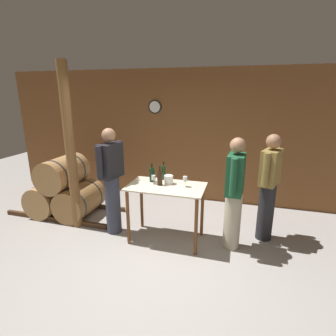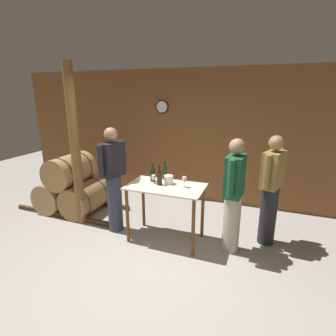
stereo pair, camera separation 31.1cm
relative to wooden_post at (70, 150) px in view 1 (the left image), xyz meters
The scene contains 14 objects.
ground_plane 2.23m from the wooden_post, 27.31° to the right, with size 14.00×14.00×0.00m, color #9E9993.
back_wall 2.38m from the wooden_post, 48.61° to the left, with size 8.40×0.08×2.70m.
barrel_rack 1.09m from the wooden_post, 142.88° to the left, with size 2.08×0.88×1.12m.
tasting_table 1.72m from the wooden_post, ahead, with size 1.15×0.67×0.89m.
wooden_post is the anchor object (origin of this frame).
wine_bottle_far_left 1.38m from the wooden_post, ahead, with size 0.08×0.08×0.29m.
wine_bottle_left 1.54m from the wooden_post, 10.72° to the left, with size 0.07×0.07×0.29m.
wine_bottle_center 1.54m from the wooden_post, ahead, with size 0.08×0.08×0.29m.
wine_glass_near_left 1.44m from the wooden_post, ahead, with size 0.06×0.06×0.14m.
wine_glass_near_center 1.91m from the wooden_post, ahead, with size 0.06×0.06×0.16m.
ice_bucket 1.66m from the wooden_post, ahead, with size 0.14×0.14×0.13m.
person_host 0.83m from the wooden_post, ahead, with size 0.29×0.58×1.72m.
person_visitor_with_scarf 3.14m from the wooden_post, ahead, with size 0.34×0.56×1.66m.
person_visitor_bearded 2.63m from the wooden_post, ahead, with size 0.25×0.59×1.65m.
Camera 1 is at (1.06, -2.70, 2.22)m, focal length 28.00 mm.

